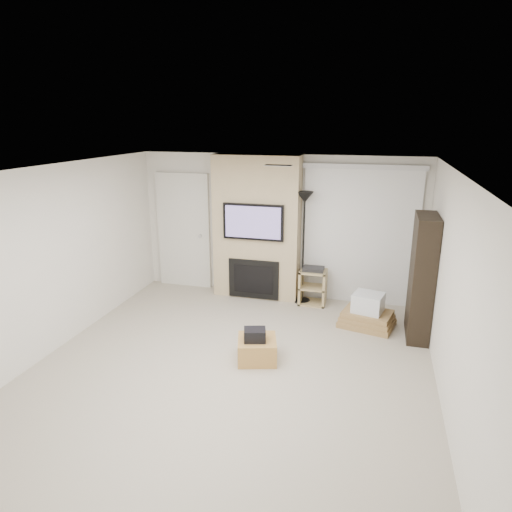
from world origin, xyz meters
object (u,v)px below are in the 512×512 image
(ottoman, at_px, (257,349))
(av_stand, at_px, (313,285))
(bookshelf, at_px, (422,277))
(floor_lamp, at_px, (304,216))
(box_stack, at_px, (367,314))

(ottoman, height_order, av_stand, av_stand)
(av_stand, xyz_separation_m, bookshelf, (1.65, -0.81, 0.55))
(ottoman, distance_m, floor_lamp, 2.56)
(av_stand, height_order, bookshelf, bookshelf)
(ottoman, distance_m, box_stack, 1.99)
(floor_lamp, relative_size, bookshelf, 1.07)
(ottoman, relative_size, av_stand, 0.76)
(box_stack, bearing_deg, av_stand, 144.38)
(floor_lamp, bearing_deg, av_stand, -11.93)
(av_stand, bearing_deg, floor_lamp, 168.07)
(box_stack, bearing_deg, bookshelf, -10.79)
(ottoman, xyz_separation_m, box_stack, (1.37, 1.44, 0.05))
(floor_lamp, xyz_separation_m, box_stack, (1.13, -0.71, -1.32))
(floor_lamp, height_order, av_stand, floor_lamp)
(ottoman, bearing_deg, bookshelf, 32.14)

